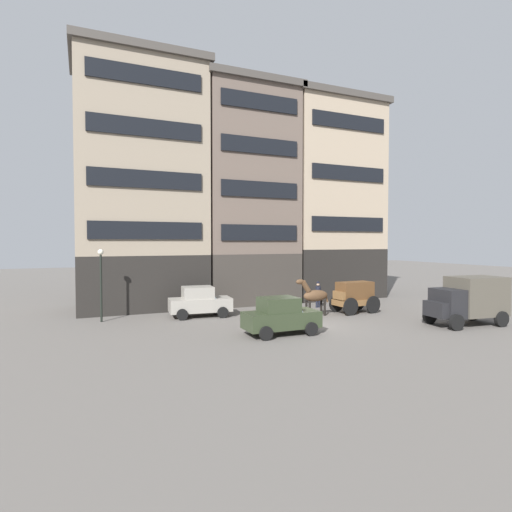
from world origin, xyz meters
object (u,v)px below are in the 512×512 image
at_px(cargo_wagon, 354,295).
at_px(draft_horse, 314,295).
at_px(sedan_light, 281,316).
at_px(sedan_dark, 200,302).
at_px(streetlamp_curbside, 101,275).
at_px(delivery_truck_near, 468,299).
at_px(pedestrian_officer, 318,293).

height_order(cargo_wagon, draft_horse, draft_horse).
bearing_deg(sedan_light, draft_horse, 41.42).
bearing_deg(draft_horse, sedan_dark, 158.34).
xyz_separation_m(draft_horse, sedan_dark, (-6.47, 2.57, -0.36)).
xyz_separation_m(cargo_wagon, streetlamp_curbside, (-14.96, 3.17, 1.52)).
bearing_deg(sedan_light, cargo_wagon, 27.16).
height_order(delivery_truck_near, pedestrian_officer, delivery_truck_near).
height_order(sedan_dark, pedestrian_officer, sedan_dark).
bearing_deg(cargo_wagon, pedestrian_officer, 109.68).
bearing_deg(delivery_truck_near, pedestrian_officer, 117.39).
height_order(draft_horse, streetlamp_curbside, streetlamp_curbside).
xyz_separation_m(pedestrian_officer, streetlamp_curbside, (-13.98, 0.44, 1.69)).
relative_size(draft_horse, streetlamp_curbside, 0.57).
xyz_separation_m(sedan_light, streetlamp_curbside, (-7.92, 6.78, 1.76)).
bearing_deg(streetlamp_curbside, cargo_wagon, -11.97).
bearing_deg(delivery_truck_near, sedan_light, 169.26).
bearing_deg(draft_horse, streetlamp_curbside, 165.19).
height_order(pedestrian_officer, streetlamp_curbside, streetlamp_curbside).
distance_m(sedan_dark, sedan_light, 6.62).
xyz_separation_m(cargo_wagon, draft_horse, (-2.95, -0.00, 0.12)).
relative_size(draft_horse, sedan_light, 0.63).
bearing_deg(streetlamp_curbside, sedan_dark, -6.24).
relative_size(delivery_truck_near, streetlamp_curbside, 1.09).
xyz_separation_m(cargo_wagon, delivery_truck_near, (3.33, -5.58, 0.28)).
height_order(cargo_wagon, pedestrian_officer, cargo_wagon).
height_order(sedan_light, pedestrian_officer, sedan_light).
bearing_deg(draft_horse, pedestrian_officer, 54.17).
height_order(draft_horse, delivery_truck_near, delivery_truck_near).
bearing_deg(cargo_wagon, delivery_truck_near, -59.18).
bearing_deg(sedan_dark, draft_horse, -21.66).
relative_size(sedan_dark, pedestrian_officer, 2.13).
distance_m(sedan_dark, pedestrian_officer, 8.44).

